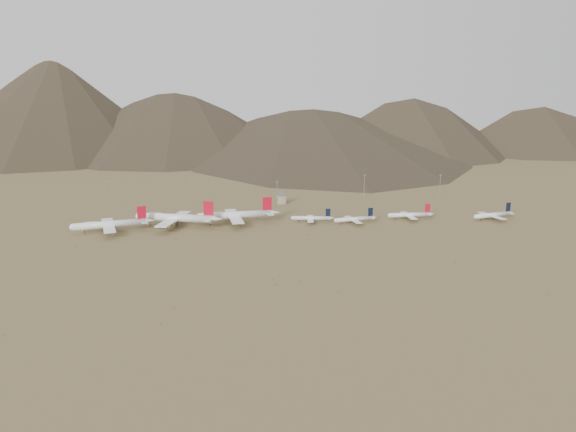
{
  "coord_description": "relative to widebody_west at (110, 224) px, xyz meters",
  "views": [
    {
      "loc": [
        -29.52,
        -439.38,
        117.07
      ],
      "look_at": [
        26.04,
        30.0,
        7.69
      ],
      "focal_mm": 35.0,
      "sensor_mm": 36.0,
      "label": 1
    }
  ],
  "objects": [
    {
      "name": "narrowbody_c",
      "position": [
        259.63,
        14.01,
        -2.28
      ],
      "size": [
        43.53,
        31.05,
        14.36
      ],
      "rotation": [
        0.0,
        0.0,
        0.01
      ],
      "color": "white",
      "rests_on": "ground"
    },
    {
      "name": "mast_east",
      "position": [
        242.32,
        114.13,
        7.27
      ],
      "size": [
        2.0,
        0.6,
        25.7
      ],
      "color": "gray",
      "rests_on": "ground"
    },
    {
      "name": "ground",
      "position": [
        122.06,
        -20.91,
        -6.94
      ],
      "size": [
        3000.0,
        3000.0,
        0.0
      ],
      "primitive_type": "plane",
      "color": "olive",
      "rests_on": "ground"
    },
    {
      "name": "control_tower",
      "position": [
        152.06,
        99.09,
        -1.62
      ],
      "size": [
        8.0,
        8.0,
        12.0
      ],
      "color": "tan",
      "rests_on": "ground"
    },
    {
      "name": "desert_scrub",
      "position": [
        132.8,
        -103.82,
        -6.63
      ],
      "size": [
        443.19,
        180.64,
        0.89
      ],
      "color": "olive",
      "rests_on": "ground"
    },
    {
      "name": "widebody_east",
      "position": [
        103.23,
        18.94,
        0.67
      ],
      "size": [
        74.17,
        57.46,
        22.07
      ],
      "rotation": [
        0.0,
        0.0,
        0.11
      ],
      "color": "white",
      "rests_on": "ground"
    },
    {
      "name": "mast_far_east",
      "position": [
        323.41,
        107.37,
        7.27
      ],
      "size": [
        2.0,
        0.6,
        25.7
      ],
      "color": "gray",
      "rests_on": "ground"
    },
    {
      "name": "widebody_centre",
      "position": [
        51.87,
        12.83,
        1.04
      ],
      "size": [
        75.64,
        59.94,
        23.13
      ],
      "rotation": [
        0.0,
        0.0,
        -0.29
      ],
      "color": "white",
      "rests_on": "ground"
    },
    {
      "name": "narrowbody_d",
      "position": [
        333.41,
        4.46,
        -2.14
      ],
      "size": [
        43.84,
        32.38,
        14.79
      ],
      "rotation": [
        0.0,
        0.0,
        0.26
      ],
      "color": "white",
      "rests_on": "ground"
    },
    {
      "name": "mast_west",
      "position": [
        62.22,
        103.44,
        7.27
      ],
      "size": [
        2.0,
        0.6,
        25.7
      ],
      "color": "gray",
      "rests_on": "ground"
    },
    {
      "name": "mast_far_west",
      "position": [
        -21.4,
        106.91,
        7.27
      ],
      "size": [
        2.0,
        0.6,
        25.7
      ],
      "color": "gray",
      "rests_on": "ground"
    },
    {
      "name": "narrowbody_a",
      "position": [
        170.16,
        13.76,
        -2.8
      ],
      "size": [
        38.48,
        28.0,
        12.76
      ],
      "rotation": [
        0.0,
        0.0,
        -0.15
      ],
      "color": "white",
      "rests_on": "ground"
    },
    {
      "name": "mountain_ridge",
      "position": [
        122.06,
        879.09,
        143.06
      ],
      "size": [
        4400.0,
        1000.0,
        300.0
      ],
      "color": "#453929",
      "rests_on": "ground"
    },
    {
      "name": "mast_centre",
      "position": [
        146.08,
        82.72,
        7.27
      ],
      "size": [
        2.0,
        0.6,
        25.7
      ],
      "color": "gray",
      "rests_on": "ground"
    },
    {
      "name": "widebody_west",
      "position": [
        0.0,
        0.0,
        0.0
      ],
      "size": [
        66.56,
        52.39,
        20.12
      ],
      "rotation": [
        0.0,
        0.0,
        0.23
      ],
      "color": "white",
      "rests_on": "ground"
    },
    {
      "name": "narrowbody_b",
      "position": [
        206.57,
        5.2,
        -2.59
      ],
      "size": [
        40.28,
        29.39,
        13.39
      ],
      "rotation": [
        0.0,
        0.0,
        0.17
      ],
      "color": "white",
      "rests_on": "ground"
    }
  ]
}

